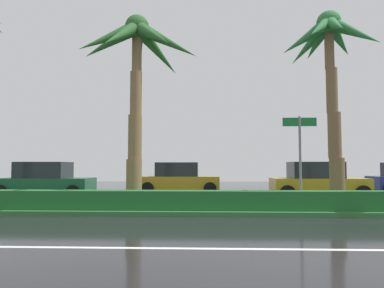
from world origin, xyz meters
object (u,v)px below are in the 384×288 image
at_px(car_in_traffic_third, 317,181).
at_px(car_in_traffic_second, 179,179).
at_px(street_name_sign, 300,149).
at_px(palm_tree_centre_left, 330,51).
at_px(palm_tree_mid_left, 137,57).
at_px(car_in_traffic_leading, 46,181).

bearing_deg(car_in_traffic_third, car_in_traffic_second, 157.71).
relative_size(street_name_sign, car_in_traffic_third, 0.70).
bearing_deg(palm_tree_centre_left, palm_tree_mid_left, -176.49).
height_order(palm_tree_centre_left, car_in_traffic_second, palm_tree_centre_left).
bearing_deg(car_in_traffic_leading, car_in_traffic_third, 0.55).
bearing_deg(car_in_traffic_third, car_in_traffic_leading, -179.45).
bearing_deg(car_in_traffic_third, street_name_sign, -112.68).
xyz_separation_m(palm_tree_mid_left, street_name_sign, (5.63, -1.23, -3.51)).
distance_m(palm_tree_mid_left, car_in_traffic_third, 9.95).
relative_size(palm_tree_mid_left, palm_tree_centre_left, 0.97).
height_order(palm_tree_mid_left, car_in_traffic_third, palm_tree_mid_left).
relative_size(palm_tree_mid_left, car_in_traffic_second, 1.64).
bearing_deg(car_in_traffic_leading, palm_tree_mid_left, -36.98).
bearing_deg(palm_tree_mid_left, street_name_sign, -12.29).
distance_m(palm_tree_mid_left, palm_tree_centre_left, 7.29).
bearing_deg(car_in_traffic_leading, street_name_sign, -25.24).
distance_m(car_in_traffic_leading, car_in_traffic_third, 12.87).
distance_m(car_in_traffic_leading, car_in_traffic_second, 6.81).
bearing_deg(car_in_traffic_third, palm_tree_centre_left, -98.53).
relative_size(palm_tree_centre_left, car_in_traffic_leading, 1.69).
relative_size(palm_tree_mid_left, car_in_traffic_leading, 1.64).
xyz_separation_m(street_name_sign, car_in_traffic_leading, (-10.71, 5.05, -1.25)).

